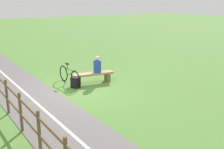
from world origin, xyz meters
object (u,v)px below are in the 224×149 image
at_px(person_seated, 97,65).
at_px(bench, 93,76).
at_px(backpack, 76,82).
at_px(bicycle, 69,76).

bearing_deg(person_seated, bench, 0.00).
relative_size(bench, backpack, 4.06).
height_order(bench, backpack, bench).
relative_size(person_seated, backpack, 1.61).
distance_m(person_seated, backpack, 1.24).
xyz_separation_m(bench, bicycle, (0.93, -0.37, 0.05)).
distance_m(bench, backpack, 0.92).
xyz_separation_m(person_seated, bicycle, (1.14, -0.40, -0.39)).
relative_size(bench, bicycle, 1.04).
bearing_deg(bicycle, backpack, -3.48).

